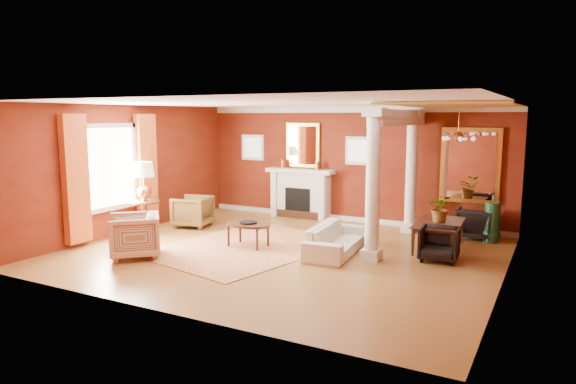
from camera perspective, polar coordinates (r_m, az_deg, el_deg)
The scene contains 27 objects.
ground at distance 10.14m, azimuth -0.53°, elevation -6.72°, with size 8.00×8.00×0.00m, color brown.
room_shell at distance 9.81m, azimuth -0.54°, elevation 4.73°, with size 8.04×7.04×2.92m.
fireplace at distance 13.48m, azimuth 1.38°, elevation -0.13°, with size 1.85×0.42×1.29m.
overmantel_mirror at distance 13.48m, azimuth 1.66°, elevation 5.23°, with size 0.95×0.07×1.15m.
flank_window_left at distance 14.25m, azimuth -3.93°, elevation 4.98°, with size 0.70×0.07×0.70m.
flank_window_right at distance 12.88m, azimuth 7.88°, elevation 4.56°, with size 0.70×0.07×0.70m.
left_window at distance 11.80m, azimuth -18.85°, elevation 2.01°, with size 0.21×2.55×2.60m.
column_front at distance 9.46m, azimuth 9.41°, elevation 0.89°, with size 0.36×0.36×2.80m.
column_back at distance 12.04m, azimuth 13.56°, elevation 2.36°, with size 0.36×0.36×2.80m.
header_beam at distance 10.91m, azimuth 12.30°, elevation 8.08°, with size 0.30×3.20×0.32m, color silver.
amber_ceiling at distance 10.51m, azimuth 18.23°, elevation 9.21°, with size 2.30×3.40×0.04m, color gold.
dining_mirror at distance 12.23m, azimuth 19.58°, elevation 2.78°, with size 1.30×0.07×1.70m.
chandelier at distance 10.55m, azimuth 18.39°, elevation 5.82°, with size 0.60×0.62×0.75m.
crown_trim at distance 12.94m, azimuth 6.92°, elevation 9.11°, with size 8.00×0.08×0.16m, color silver.
base_trim at distance 13.19m, azimuth 6.70°, elevation -2.96°, with size 8.00×0.08×0.12m, color silver.
rug at distance 10.58m, azimuth -4.61°, elevation -6.07°, with size 2.87×3.83×0.02m, color maroon.
sofa at distance 10.02m, azimuth 5.37°, elevation -4.71°, with size 1.94×0.57×0.76m, color beige.
armchair_leopard at distance 12.57m, azimuth -10.55°, elevation -1.97°, with size 0.81×0.75×0.83m, color black.
armchair_stripe at distance 10.13m, azimuth -16.71°, elevation -4.45°, with size 0.88×0.83×0.91m, color tan.
coffee_table at distance 10.49m, azimuth -4.44°, elevation -3.73°, with size 0.97×0.97×0.49m.
coffee_book at distance 10.48m, azimuth -4.48°, elevation -2.88°, with size 0.16×0.02×0.22m, color black.
side_table at distance 11.91m, azimuth -15.72°, elevation 0.75°, with size 0.66×0.66×1.64m.
dining_table at distance 10.70m, azimuth 16.56°, elevation -3.85°, with size 1.58×0.55×0.88m, color black.
dining_chair_near at distance 9.89m, azimuth 16.46°, elevation -5.37°, with size 0.68×0.64×0.70m, color black.
dining_chair_far at distance 11.92m, azimuth 19.98°, elevation -3.11°, with size 0.72×0.68×0.74m, color black.
green_urn at distance 11.70m, azimuth 21.72°, elevation -3.58°, with size 0.36×0.36×0.86m.
potted_plant at distance 10.63m, azimuth 16.69°, elevation -0.34°, with size 0.50×0.56×0.43m, color #26591E.
Camera 1 is at (4.70, -8.59, 2.64)m, focal length 32.00 mm.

